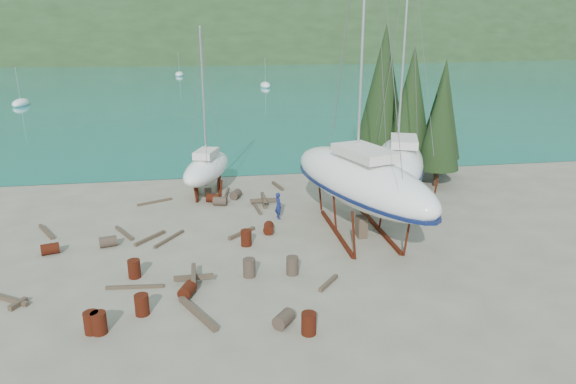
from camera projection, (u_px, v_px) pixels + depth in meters
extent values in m
plane|color=#6B6554|center=(264.00, 255.00, 26.41)|extent=(600.00, 600.00, 0.00)
plane|color=#177675|center=(204.00, 48.00, 322.58)|extent=(700.00, 700.00, 0.00)
ellipsoid|color=#21351A|center=(203.00, 48.00, 327.28)|extent=(800.00, 360.00, 110.00)
cube|color=beige|center=(47.00, 55.00, 195.01)|extent=(6.00, 5.00, 4.00)
cube|color=#A54C2D|center=(46.00, 47.00, 194.16)|extent=(6.60, 5.60, 1.60)
cube|color=beige|center=(155.00, 54.00, 201.30)|extent=(6.00, 5.00, 4.00)
cube|color=#A54C2D|center=(154.00, 46.00, 200.46)|extent=(6.60, 5.60, 1.60)
cube|color=beige|center=(281.00, 53.00, 209.17)|extent=(6.00, 5.00, 4.00)
cube|color=#A54C2D|center=(281.00, 46.00, 208.32)|extent=(6.60, 5.60, 1.60)
cylinder|color=black|center=(406.00, 169.00, 39.42)|extent=(0.36, 0.36, 1.60)
cone|color=black|center=(411.00, 104.00, 37.91)|extent=(3.60, 3.60, 8.40)
cylinder|color=black|center=(436.00, 177.00, 37.81)|extent=(0.36, 0.36, 1.36)
cone|color=black|center=(441.00, 120.00, 36.53)|extent=(3.06, 3.06, 7.14)
cylinder|color=black|center=(379.00, 162.00, 41.03)|extent=(0.36, 0.36, 1.84)
cone|color=black|center=(383.00, 90.00, 39.29)|extent=(4.14, 4.14, 9.66)
cylinder|color=black|center=(437.00, 166.00, 40.86)|extent=(0.36, 0.36, 1.44)
cone|color=black|center=(442.00, 109.00, 39.50)|extent=(3.24, 3.24, 7.56)
ellipsoid|color=white|center=(21.00, 103.00, 77.99)|extent=(2.00, 5.00, 1.40)
cylinder|color=silver|center=(18.00, 84.00, 77.13)|extent=(0.08, 0.08, 5.00)
ellipsoid|color=white|center=(265.00, 85.00, 103.09)|extent=(2.00, 5.00, 1.40)
cylinder|color=silver|center=(265.00, 71.00, 102.23)|extent=(0.08, 0.08, 5.00)
ellipsoid|color=white|center=(179.00, 74.00, 128.46)|extent=(2.00, 5.00, 1.40)
cylinder|color=silver|center=(179.00, 63.00, 127.60)|extent=(0.08, 0.08, 5.00)
ellipsoid|color=white|center=(360.00, 180.00, 28.37)|extent=(7.05, 12.97, 2.91)
cube|color=#0D1742|center=(363.00, 201.00, 28.08)|extent=(0.88, 2.22, 1.00)
cube|color=silver|center=(365.00, 153.00, 27.27)|extent=(2.99, 4.15, 0.50)
cylinder|color=silver|center=(364.00, 8.00, 26.23)|extent=(0.14, 0.14, 14.95)
cube|color=#5A230F|center=(336.00, 232.00, 29.08)|extent=(0.18, 6.85, 0.20)
cube|color=#5A230F|center=(379.00, 229.00, 29.48)|extent=(0.18, 6.85, 0.20)
cube|color=brown|center=(361.00, 227.00, 28.55)|extent=(0.50, 0.80, 1.16)
ellipsoid|color=white|center=(400.00, 161.00, 34.24)|extent=(6.45, 10.84, 2.47)
cube|color=#0D1742|center=(402.00, 175.00, 33.99)|extent=(0.88, 1.85, 1.00)
cube|color=silver|center=(404.00, 141.00, 33.31)|extent=(2.65, 3.51, 0.50)
cylinder|color=silver|center=(404.00, 43.00, 32.44)|extent=(0.14, 0.14, 12.52)
cube|color=#5A230F|center=(382.00, 199.00, 34.85)|extent=(0.18, 5.74, 0.20)
cube|color=#5A230F|center=(412.00, 197.00, 35.18)|extent=(0.18, 5.74, 0.20)
cube|color=brown|center=(400.00, 195.00, 34.42)|extent=(0.50, 0.80, 0.92)
ellipsoid|color=white|center=(207.00, 169.00, 35.74)|extent=(4.49, 7.40, 1.82)
cube|color=#0D1742|center=(207.00, 176.00, 35.55)|extent=(0.67, 1.28, 1.00)
cube|color=silver|center=(206.00, 153.00, 35.06)|extent=(1.87, 2.41, 0.50)
cylinder|color=silver|center=(203.00, 92.00, 34.49)|extent=(0.14, 0.14, 8.48)
cube|color=#5A230F|center=(197.00, 193.00, 36.14)|extent=(0.18, 3.89, 0.20)
cube|color=#5A230F|center=(219.00, 191.00, 36.38)|extent=(0.18, 3.89, 0.20)
cube|color=brown|center=(208.00, 192.00, 35.89)|extent=(0.50, 0.80, 0.41)
imported|color=navy|center=(278.00, 206.00, 31.23)|extent=(0.52, 0.67, 1.66)
cylinder|color=#5A230F|center=(99.00, 323.00, 19.44)|extent=(0.58, 0.58, 0.88)
cylinder|color=#2D2823|center=(284.00, 319.00, 19.98)|extent=(1.01, 1.05, 0.58)
cylinder|color=#5A230F|center=(50.00, 249.00, 26.39)|extent=(1.01, 0.81, 0.58)
cylinder|color=#5A230F|center=(213.00, 198.00, 34.33)|extent=(1.02, 0.84, 0.58)
cylinder|color=#2D2823|center=(292.00, 266.00, 24.17)|extent=(0.58, 0.58, 0.88)
cylinder|color=#5A230F|center=(269.00, 228.00, 29.16)|extent=(0.73, 0.97, 0.58)
cylinder|color=#5A230F|center=(309.00, 324.00, 19.41)|extent=(0.58, 0.58, 0.88)
cylinder|color=#5A230F|center=(134.00, 269.00, 23.85)|extent=(0.58, 0.58, 0.88)
cylinder|color=#2D2823|center=(220.00, 201.00, 33.73)|extent=(1.00, 0.79, 0.58)
cylinder|color=#5A230F|center=(142.00, 305.00, 20.73)|extent=(0.58, 0.58, 0.88)
cylinder|color=#2D2823|center=(236.00, 194.00, 35.12)|extent=(0.91, 1.05, 0.58)
cylinder|color=#5A230F|center=(187.00, 290.00, 22.21)|extent=(0.86, 1.03, 0.58)
cylinder|color=#5A230F|center=(92.00, 322.00, 19.47)|extent=(0.58, 0.58, 0.88)
cylinder|color=#5A230F|center=(246.00, 238.00, 27.40)|extent=(0.58, 0.58, 0.88)
cylinder|color=#2D2823|center=(108.00, 242.00, 27.30)|extent=(1.00, 0.78, 0.58)
cylinder|color=#2D2823|center=(249.00, 268.00, 23.95)|extent=(0.58, 0.58, 0.88)
cube|color=brown|center=(155.00, 202.00, 34.27)|extent=(2.22, 1.18, 0.14)
cube|color=brown|center=(46.00, 232.00, 29.16)|extent=(1.39, 2.25, 0.19)
cube|color=brown|center=(135.00, 287.00, 22.94)|extent=(2.56, 0.38, 0.15)
cube|color=brown|center=(150.00, 238.00, 28.27)|extent=(1.56, 1.84, 0.17)
cube|color=brown|center=(278.00, 186.00, 37.71)|extent=(0.63, 1.99, 0.19)
cube|color=brown|center=(328.00, 283.00, 23.27)|extent=(1.20, 1.37, 0.17)
cube|color=brown|center=(242.00, 233.00, 28.94)|extent=(1.63, 1.53, 0.19)
cube|color=brown|center=(227.00, 193.00, 36.17)|extent=(0.43, 2.18, 0.15)
cube|color=brown|center=(256.00, 207.00, 33.18)|extent=(0.43, 2.57, 0.16)
cube|color=brown|center=(169.00, 239.00, 28.19)|extent=(1.55, 2.23, 0.15)
cube|color=brown|center=(18.00, 304.00, 21.44)|extent=(0.61, 0.87, 0.22)
cube|color=brown|center=(3.00, 298.00, 21.98)|extent=(2.55, 1.72, 0.18)
cube|color=brown|center=(198.00, 313.00, 20.73)|extent=(1.59, 2.75, 0.23)
cube|color=brown|center=(124.00, 233.00, 29.00)|extent=(1.26, 2.13, 0.16)
cube|color=brown|center=(194.00, 281.00, 23.39)|extent=(0.20, 1.80, 0.20)
cube|color=brown|center=(194.00, 277.00, 23.33)|extent=(1.80, 0.20, 0.20)
cube|color=brown|center=(194.00, 273.00, 23.27)|extent=(0.20, 1.80, 0.20)
cube|color=brown|center=(264.00, 203.00, 33.95)|extent=(0.20, 1.80, 0.20)
cube|color=brown|center=(264.00, 200.00, 33.89)|extent=(1.80, 0.20, 0.20)
cube|color=brown|center=(264.00, 197.00, 33.83)|extent=(0.20, 1.80, 0.20)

